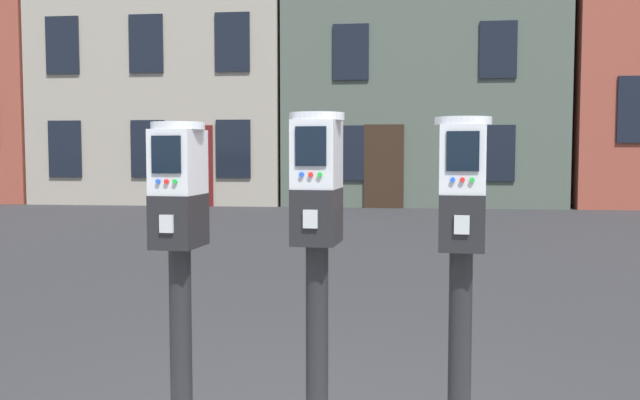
{
  "coord_description": "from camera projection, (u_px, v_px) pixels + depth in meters",
  "views": [
    {
      "loc": [
        0.47,
        -2.96,
        1.45
      ],
      "look_at": [
        0.14,
        -0.11,
        1.25
      ],
      "focal_mm": 39.41,
      "sensor_mm": 36.0,
      "label": 1
    }
  ],
  "objects": [
    {
      "name": "parking_meter_near_kerb",
      "position": [
        179.0,
        232.0,
        2.84
      ],
      "size": [
        0.23,
        0.26,
        1.42
      ],
      "rotation": [
        0.0,
        0.0,
        -1.65
      ],
      "color": "black",
      "rests_on": "sidewalk_slab"
    },
    {
      "name": "townhouse_brick_corner",
      "position": [
        178.0,
        15.0,
        20.67
      ],
      "size": [
        6.84,
        5.43,
        10.85
      ],
      "color": "#9E9384",
      "rests_on": "ground_plane"
    },
    {
      "name": "townhouse_cream_stone",
      "position": [
        421.0,
        28.0,
        20.66
      ],
      "size": [
        7.2,
        7.04,
        10.07
      ],
      "color": "#4C564C",
      "rests_on": "ground_plane"
    },
    {
      "name": "parking_meter_end_of_row",
      "position": [
        461.0,
        233.0,
        2.71
      ],
      "size": [
        0.23,
        0.26,
        1.44
      ],
      "rotation": [
        0.0,
        0.0,
        -1.65
      ],
      "color": "black",
      "rests_on": "sidewalk_slab"
    },
    {
      "name": "parking_meter_twin_adjacent",
      "position": [
        317.0,
        228.0,
        2.78
      ],
      "size": [
        0.23,
        0.26,
        1.46
      ],
      "rotation": [
        0.0,
        0.0,
        -1.65
      ],
      "color": "black",
      "rests_on": "sidewalk_slab"
    }
  ]
}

